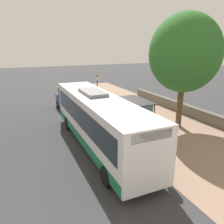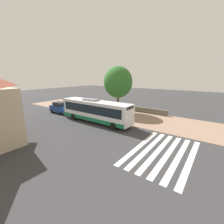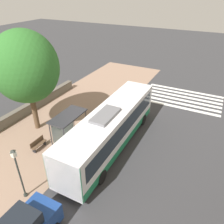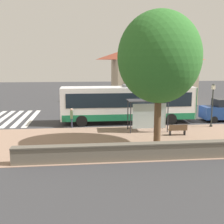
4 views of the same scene
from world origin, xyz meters
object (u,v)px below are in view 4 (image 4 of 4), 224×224
object	(u,v)px
bus	(128,103)
shade_tree	(159,57)
street_lamp_near	(212,101)
pedestrian	(72,116)
bus_shelter	(148,106)
bench	(178,130)

from	to	relation	value
bus	shade_tree	world-z (taller)	shade_tree
street_lamp_near	pedestrian	bearing A→B (deg)	85.46
pedestrian	shade_tree	xyz separation A→B (m)	(-5.82, -5.92, 4.87)
bus_shelter	pedestrian	world-z (taller)	bus_shelter
bench	shade_tree	world-z (taller)	shade_tree
pedestrian	bench	xyz separation A→B (m)	(-3.53, -8.17, -0.54)
bus_shelter	pedestrian	distance (m)	6.59
pedestrian	shade_tree	world-z (taller)	shade_tree
bench	shade_tree	bearing A→B (deg)	135.39
bus_shelter	shade_tree	bearing A→B (deg)	175.92
bus	street_lamp_near	distance (m)	7.41
bench	street_lamp_near	xyz separation A→B (m)	(2.57, -3.93, 1.79)
pedestrian	shade_tree	distance (m)	9.62
bus_shelter	pedestrian	size ratio (longest dim) A/B	1.93
bus_shelter	pedestrian	bearing A→B (deg)	72.40
bus_shelter	street_lamp_near	size ratio (longest dim) A/B	0.87
pedestrian	street_lamp_near	distance (m)	12.21
pedestrian	bench	bearing A→B (deg)	-113.36
bench	street_lamp_near	size ratio (longest dim) A/B	0.38
bus_shelter	street_lamp_near	xyz separation A→B (m)	(1.00, -5.91, 0.13)
bus	bus_shelter	distance (m)	3.71
bench	pedestrian	bearing A→B (deg)	66.64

